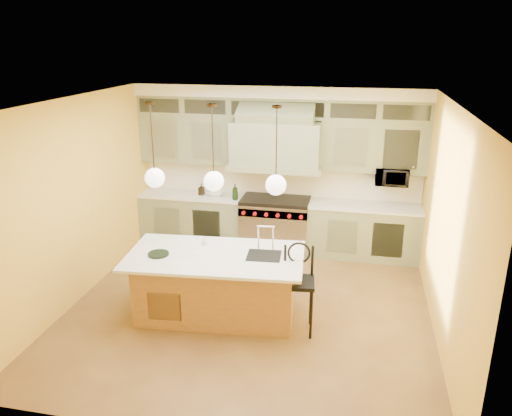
% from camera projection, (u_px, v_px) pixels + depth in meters
% --- Properties ---
extents(floor, '(5.00, 5.00, 0.00)m').
position_uv_depth(floor, '(249.00, 308.00, 7.11)').
color(floor, brown).
rests_on(floor, ground).
extents(ceiling, '(5.00, 5.00, 0.00)m').
position_uv_depth(ceiling, '(248.00, 102.00, 6.17)').
color(ceiling, white).
rests_on(ceiling, wall_back).
extents(wall_back, '(5.00, 0.00, 5.00)m').
position_uv_depth(wall_back, '(279.00, 167.00, 8.96)').
color(wall_back, gold).
rests_on(wall_back, ground).
extents(wall_front, '(5.00, 0.00, 5.00)m').
position_uv_depth(wall_front, '(186.00, 305.00, 4.33)').
color(wall_front, gold).
rests_on(wall_front, ground).
extents(wall_left, '(0.00, 5.00, 5.00)m').
position_uv_depth(wall_left, '(79.00, 200.00, 7.13)').
color(wall_left, gold).
rests_on(wall_left, ground).
extents(wall_right, '(0.00, 5.00, 5.00)m').
position_uv_depth(wall_right, '(446.00, 226.00, 6.16)').
color(wall_right, gold).
rests_on(wall_right, ground).
extents(back_cabinetry, '(5.00, 0.77, 2.90)m').
position_uv_depth(back_cabinetry, '(277.00, 171.00, 8.72)').
color(back_cabinetry, gray).
rests_on(back_cabinetry, floor).
extents(range, '(1.20, 0.74, 0.96)m').
position_uv_depth(range, '(275.00, 224.00, 8.94)').
color(range, silver).
rests_on(range, floor).
extents(kitchen_island, '(2.43, 1.43, 1.35)m').
position_uv_depth(kitchen_island, '(217.00, 283.00, 6.80)').
color(kitchen_island, olive).
rests_on(kitchen_island, floor).
extents(counter_stool, '(0.46, 0.46, 1.18)m').
position_uv_depth(counter_stool, '(298.00, 283.00, 6.38)').
color(counter_stool, black).
rests_on(counter_stool, floor).
extents(microwave, '(0.54, 0.37, 0.30)m').
position_uv_depth(microwave, '(392.00, 176.00, 8.35)').
color(microwave, black).
rests_on(microwave, back_cabinetry).
extents(oil_bottle_a, '(0.12, 0.12, 0.29)m').
position_uv_depth(oil_bottle_a, '(235.00, 192.00, 8.75)').
color(oil_bottle_a, black).
rests_on(oil_bottle_a, back_cabinetry).
extents(oil_bottle_b, '(0.10, 0.10, 0.21)m').
position_uv_depth(oil_bottle_b, '(201.00, 189.00, 9.04)').
color(oil_bottle_b, black).
rests_on(oil_bottle_b, back_cabinetry).
extents(fruit_bowl, '(0.32, 0.32, 0.07)m').
position_uv_depth(fruit_bowl, '(216.00, 194.00, 9.00)').
color(fruit_bowl, white).
rests_on(fruit_bowl, back_cabinetry).
extents(cup, '(0.10, 0.10, 0.08)m').
position_uv_depth(cup, '(205.00, 242.00, 6.92)').
color(cup, white).
rests_on(cup, kitchen_island).
extents(pendant_left, '(0.26, 0.26, 1.11)m').
position_uv_depth(pendant_left, '(155.00, 176.00, 6.48)').
color(pendant_left, '#2D2319').
rests_on(pendant_left, ceiling).
extents(pendant_center, '(0.26, 0.26, 1.11)m').
position_uv_depth(pendant_center, '(214.00, 179.00, 6.33)').
color(pendant_center, '#2D2319').
rests_on(pendant_center, ceiling).
extents(pendant_right, '(0.26, 0.26, 1.11)m').
position_uv_depth(pendant_right, '(276.00, 183.00, 6.17)').
color(pendant_right, '#2D2319').
rests_on(pendant_right, ceiling).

